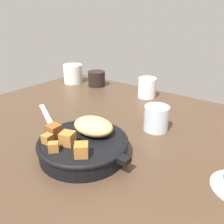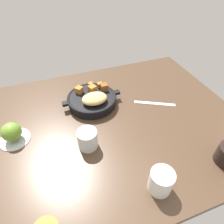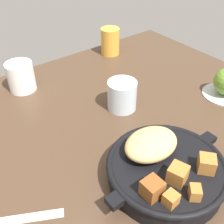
{
  "view_description": "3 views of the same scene",
  "coord_description": "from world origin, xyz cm",
  "px_view_note": "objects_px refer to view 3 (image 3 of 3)",
  "views": [
    {
      "loc": [
        38.42,
        -47.18,
        32.09
      ],
      "look_at": [
        1.68,
        0.92,
        5.4
      ],
      "focal_mm": 37.36,
      "sensor_mm": 36.0,
      "label": 1
    },
    {
      "loc": [
        18.94,
        52.49,
        56.62
      ],
      "look_at": [
        0.48,
        1.83,
        7.21
      ],
      "focal_mm": 31.41,
      "sensor_mm": 36.0,
      "label": 2
    },
    {
      "loc": [
        -23.83,
        -34.34,
        41.33
      ],
      "look_at": [
        4.17,
        2.14,
        5.97
      ],
      "focal_mm": 44.94,
      "sensor_mm": 36.0,
      "label": 3
    }
  ],
  "objects_px": {
    "cast_iron_skillet": "(165,167)",
    "water_glass_short": "(122,95)",
    "white_creamer_pitcher": "(21,77)",
    "juice_glass_amber": "(110,41)",
    "butter_knife": "(6,221)"
  },
  "relations": [
    {
      "from": "juice_glass_amber",
      "to": "white_creamer_pitcher",
      "type": "xyz_separation_m",
      "value": [
        -0.32,
        -0.03,
        -0.0
      ]
    },
    {
      "from": "water_glass_short",
      "to": "white_creamer_pitcher",
      "type": "height_order",
      "value": "white_creamer_pitcher"
    },
    {
      "from": "butter_knife",
      "to": "juice_glass_amber",
      "type": "xyz_separation_m",
      "value": [
        0.5,
        0.38,
        0.04
      ]
    },
    {
      "from": "white_creamer_pitcher",
      "to": "water_glass_short",
      "type": "bearing_deg",
      "value": -55.02
    },
    {
      "from": "juice_glass_amber",
      "to": "butter_knife",
      "type": "bearing_deg",
      "value": -142.5
    },
    {
      "from": "cast_iron_skillet",
      "to": "white_creamer_pitcher",
      "type": "relative_size",
      "value": 3.33
    },
    {
      "from": "juice_glass_amber",
      "to": "white_creamer_pitcher",
      "type": "height_order",
      "value": "juice_glass_amber"
    },
    {
      "from": "cast_iron_skillet",
      "to": "white_creamer_pitcher",
      "type": "xyz_separation_m",
      "value": [
        -0.08,
        0.44,
        0.01
      ]
    },
    {
      "from": "butter_knife",
      "to": "water_glass_short",
      "type": "xyz_separation_m",
      "value": [
        0.34,
        0.13,
        0.03
      ]
    },
    {
      "from": "juice_glass_amber",
      "to": "water_glass_short",
      "type": "bearing_deg",
      "value": -121.84
    },
    {
      "from": "white_creamer_pitcher",
      "to": "butter_knife",
      "type": "bearing_deg",
      "value": -117.32
    },
    {
      "from": "butter_knife",
      "to": "juice_glass_amber",
      "type": "bearing_deg",
      "value": 65.18
    },
    {
      "from": "butter_knife",
      "to": "juice_glass_amber",
      "type": "relative_size",
      "value": 2.15
    },
    {
      "from": "juice_glass_amber",
      "to": "water_glass_short",
      "type": "height_order",
      "value": "juice_glass_amber"
    },
    {
      "from": "cast_iron_skillet",
      "to": "water_glass_short",
      "type": "xyz_separation_m",
      "value": [
        0.08,
        0.22,
        0.01
      ]
    }
  ]
}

